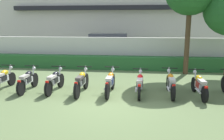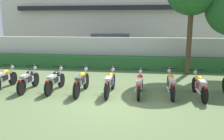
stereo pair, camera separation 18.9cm
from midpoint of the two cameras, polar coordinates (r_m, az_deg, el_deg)
The scene contains 13 objects.
ground at distance 8.06m, azimuth -1.86°, elevation -8.06°, with size 60.00×60.00×0.00m, color #607547.
building at distance 23.15m, azimuth 3.98°, elevation 13.93°, with size 23.22×6.50×7.33m.
compound_wall at distance 14.26m, azimuth 2.05°, elevation 4.30°, with size 22.06×0.30×1.80m, color silver.
hedge_row at distance 13.65m, azimuth 1.80°, elevation 1.77°, with size 17.65×0.70×0.76m, color #28602D.
parked_car at distance 17.34m, azimuth -0.69°, elevation 5.72°, with size 4.61×2.30×1.89m.
motorcycle_in_row_1 at distance 10.57m, azimuth -25.40°, elevation -1.94°, with size 0.60×1.78×0.94m.
motorcycle_in_row_2 at distance 9.93m, azimuth -20.30°, elevation -2.32°, with size 0.60×1.84×0.95m.
motorcycle_in_row_3 at distance 9.53m, azimuth -14.30°, elevation -2.53°, with size 0.60×1.83×0.95m.
motorcycle_in_row_4 at distance 9.08m, azimuth -8.01°, elevation -2.87°, with size 0.60×1.97×0.98m.
motorcycle_in_row_5 at distance 8.94m, azimuth -1.06°, elevation -3.00°, with size 0.60×1.98×0.98m.
motorcycle_in_row_6 at distance 8.84m, azimuth 6.15°, elevation -3.37°, with size 0.60×1.78×0.94m.
motorcycle_in_row_7 at distance 9.04m, azimuth 13.47°, elevation -3.22°, with size 0.60×1.94×0.96m.
motorcycle_in_row_8 at distance 9.15m, azimuth 19.87°, elevation -3.47°, with size 0.60×1.90×0.95m.
Camera 1 is at (1.05, -7.51, 2.71)m, focal length 37.66 mm.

